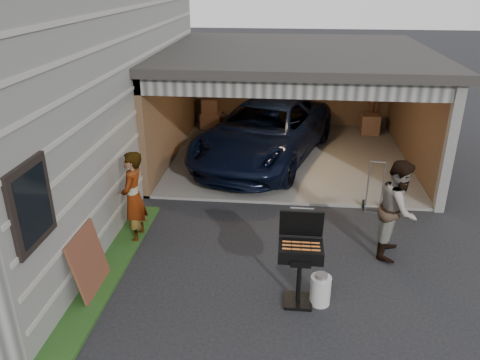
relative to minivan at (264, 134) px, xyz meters
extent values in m
plane|color=black|center=(-0.06, -6.09, -0.76)|extent=(80.00, 80.00, 0.00)
cube|color=#193814|center=(-2.31, -7.09, -0.73)|extent=(0.50, 8.00, 0.06)
cube|color=#605E59|center=(0.69, 0.41, -0.73)|extent=(6.50, 6.00, 0.06)
cube|color=#4F4025|center=(0.69, 3.34, 0.59)|extent=(6.50, 0.15, 2.70)
cube|color=#4F4025|center=(3.86, 0.41, 0.59)|extent=(0.15, 6.00, 2.70)
cube|color=#4F4025|center=(-2.49, 0.41, 0.59)|extent=(0.15, 6.00, 2.70)
cube|color=#2D2B28|center=(0.69, 0.41, 2.04)|extent=(6.80, 6.30, 0.20)
cube|color=#474744|center=(0.69, -2.51, 1.76)|extent=(6.50, 0.16, 0.36)
cube|color=silver|center=(0.69, -1.29, 1.86)|extent=(6.00, 2.40, 0.06)
cube|color=#474744|center=(3.84, -2.54, 0.59)|extent=(0.20, 0.18, 2.70)
cube|color=brown|center=(-1.86, 2.61, -0.45)|extent=(0.60, 0.50, 0.50)
cube|color=brown|center=(-1.86, 2.61, 0.03)|extent=(0.50, 0.45, 0.45)
cube|color=brown|center=(3.14, 2.51, -0.40)|extent=(0.55, 0.50, 0.60)
cube|color=#5B2C1F|center=(3.32, 3.11, 0.44)|extent=(0.24, 0.43, 2.20)
imported|color=black|center=(0.00, 0.00, 0.00)|extent=(4.00, 5.95, 1.51)
imported|color=silver|center=(-2.16, -4.31, 0.12)|extent=(0.42, 0.64, 1.76)
imported|color=#50351F|center=(2.54, -4.31, 0.13)|extent=(0.91, 1.03, 1.78)
cube|color=black|center=(0.84, -5.89, -0.73)|extent=(0.41, 0.41, 0.05)
cylinder|color=black|center=(0.84, -5.89, -0.31)|extent=(0.07, 0.07, 0.83)
cube|color=black|center=(0.84, -5.89, 0.16)|extent=(0.65, 0.45, 0.20)
cube|color=#59595B|center=(0.84, -5.89, 0.24)|extent=(0.59, 0.39, 0.01)
cube|color=black|center=(0.84, -5.60, 0.46)|extent=(0.65, 0.12, 0.45)
cylinder|color=silver|center=(1.17, -5.86, -0.52)|extent=(0.39, 0.39, 0.47)
cube|color=#5B2C1F|center=(-2.40, -5.90, -0.24)|extent=(0.26, 0.94, 1.04)
cube|color=slate|center=(2.46, -2.69, -0.74)|extent=(0.38, 0.26, 0.04)
cylinder|color=black|center=(2.27, -2.54, -0.67)|extent=(0.06, 0.19, 0.18)
cylinder|color=black|center=(2.68, -2.59, -0.67)|extent=(0.06, 0.19, 0.18)
cylinder|color=slate|center=(2.32, -2.55, -0.20)|extent=(0.03, 0.03, 1.07)
cylinder|color=slate|center=(2.63, -2.58, -0.20)|extent=(0.03, 0.03, 1.07)
cylinder|color=slate|center=(2.47, -2.56, 0.31)|extent=(0.31, 0.06, 0.03)
camera|label=1|loc=(0.55, -11.74, 3.84)|focal=35.00mm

